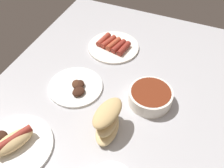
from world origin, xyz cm
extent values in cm
cube|color=#B2B2B7|center=(0.00, 0.00, -1.50)|extent=(120.00, 90.00, 3.00)
cylinder|color=white|center=(-2.68, 13.26, 0.50)|extent=(21.04, 21.04, 1.00)
ellipsoid|color=#381E14|center=(-5.63, 10.21, 2.01)|extent=(6.29, 5.75, 2.02)
ellipsoid|color=#472819|center=(-2.63, 12.67, 2.06)|extent=(5.71, 5.49, 2.12)
ellipsoid|color=#381E14|center=(-2.51, 11.74, 2.02)|extent=(4.96, 3.98, 2.03)
cylinder|color=white|center=(25.50, 9.12, 0.50)|extent=(22.79, 22.79, 1.00)
cylinder|color=maroon|center=(24.30, 3.69, 2.26)|extent=(8.96, 3.80, 2.53)
cylinder|color=maroon|center=(24.90, 6.40, 2.26)|extent=(9.03, 4.53, 2.53)
cylinder|color=#AD472D|center=(25.50, 9.12, 2.26)|extent=(9.04, 4.70, 2.53)
cylinder|color=#9E3828|center=(26.10, 11.83, 2.26)|extent=(9.04, 4.87, 2.53)
cylinder|color=#9E3828|center=(26.71, 14.55, 2.26)|extent=(8.98, 3.94, 2.53)
ellipsoid|color=#E5C689|center=(-16.22, -6.24, 1.80)|extent=(14.43, 8.64, 3.60)
ellipsoid|color=#E5C689|center=(-15.22, -5.73, 5.40)|extent=(14.68, 9.26, 3.60)
ellipsoid|color=tan|center=(-15.15, -5.90, 9.00)|extent=(14.56, 8.95, 3.60)
cylinder|color=white|center=(1.83, -15.35, 2.69)|extent=(15.98, 15.98, 5.37)
cylinder|color=maroon|center=(1.83, -15.35, 4.97)|extent=(14.38, 14.38, 1.00)
cylinder|color=white|center=(-32.98, 18.63, 0.50)|extent=(24.13, 24.13, 1.00)
ellipsoid|color=#DBB77A|center=(-32.98, 18.63, 3.20)|extent=(15.02, 11.17, 4.40)
cylinder|color=maroon|center=(-32.98, 18.63, 4.41)|extent=(12.90, 7.61, 2.40)
ellipsoid|color=#381E14|center=(-32.45, 24.03, 2.40)|extent=(4.11, 4.81, 2.80)
camera|label=1|loc=(-59.81, -26.34, 74.65)|focal=41.62mm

